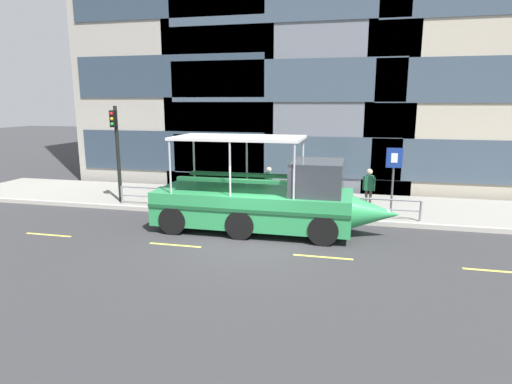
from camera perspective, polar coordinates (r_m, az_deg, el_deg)
name	(u,v)px	position (r m, az deg, el deg)	size (l,w,h in m)	color
ground_plane	(252,243)	(14.33, -0.53, -6.79)	(120.00, 120.00, 0.00)	#333335
sidewalk	(281,203)	(19.59, 3.39, -1.43)	(32.00, 4.80, 0.18)	gray
curb_edge	(271,217)	(17.21, 1.95, -3.28)	(32.00, 0.18, 0.18)	#B2ADA3
lane_centreline	(246,251)	(13.61, -1.34, -7.82)	(25.80, 0.12, 0.01)	#DBD64C
curb_guardrail	(259,199)	(17.49, 0.45, -0.87)	(12.55, 0.09, 0.80)	gray
traffic_light_pole	(117,145)	(19.93, -18.04, 6.00)	(0.24, 0.46, 4.25)	black
parking_sign	(393,170)	(17.31, 17.81, 2.75)	(0.60, 0.12, 2.70)	#4C4F54
duck_tour_boat	(267,201)	(15.39, 1.49, -1.19)	(8.75, 2.63, 3.40)	#2D9351
pedestrian_near_bow	(369,186)	(18.07, 14.77, 0.81)	(0.49, 0.28, 1.76)	#47423D
pedestrian_mid_left	(269,182)	(18.76, 1.73, 1.37)	(0.39, 0.33, 1.64)	black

